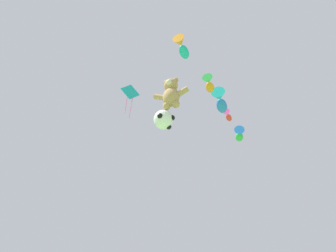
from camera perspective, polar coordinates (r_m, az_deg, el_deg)
teddy_bear_kite at (r=12.16m, az=0.77°, el=8.28°), size 1.99×0.88×2.02m
soccer_ball_kite at (r=11.63m, az=-1.10°, el=1.63°), size 1.14×1.13×1.05m
fish_kite_teal at (r=12.79m, az=3.58°, el=19.37°), size 0.64×1.45×0.63m
fish_kite_tangerine at (r=14.34m, az=10.37°, el=10.50°), size 0.65×1.41×0.64m
fish_kite_cobalt at (r=16.12m, az=13.18°, el=6.18°), size 0.92×2.41×0.91m
fish_kite_crimson at (r=19.17m, az=14.97°, el=2.62°), size 0.63×1.53×0.57m
fish_kite_emerald at (r=21.49m, az=17.66°, el=-2.05°), size 0.97×2.07×0.88m
diamond_kite at (r=15.57m, az=-9.60°, el=8.13°), size 0.93×1.07×2.94m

